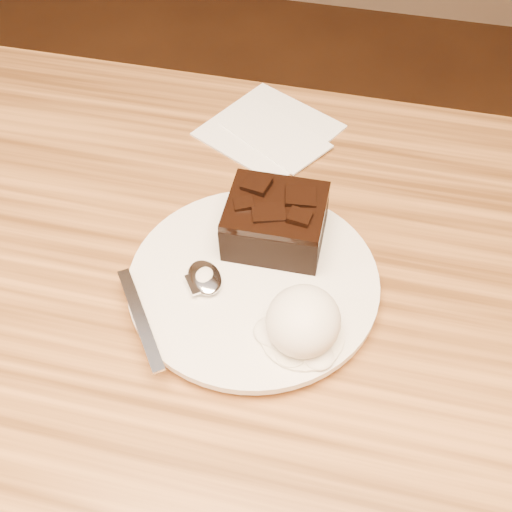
% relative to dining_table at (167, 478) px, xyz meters
% --- Properties ---
extents(dining_table, '(1.20, 0.80, 0.75)m').
position_rel_dining_table_xyz_m(dining_table, '(0.00, 0.00, 0.00)').
color(dining_table, '#563317').
rests_on(dining_table, floor).
extents(plate, '(0.24, 0.24, 0.02)m').
position_rel_dining_table_xyz_m(plate, '(0.11, 0.07, 0.38)').
color(plate, silver).
rests_on(plate, dining_table).
extents(brownie, '(0.09, 0.08, 0.04)m').
position_rel_dining_table_xyz_m(brownie, '(0.12, 0.12, 0.42)').
color(brownie, black).
rests_on(brownie, plate).
extents(ice_cream_scoop, '(0.06, 0.07, 0.05)m').
position_rel_dining_table_xyz_m(ice_cream_scoop, '(0.16, 0.01, 0.42)').
color(ice_cream_scoop, white).
rests_on(ice_cream_scoop, plate).
extents(melt_puddle, '(0.07, 0.07, 0.00)m').
position_rel_dining_table_xyz_m(melt_puddle, '(0.16, 0.01, 0.40)').
color(melt_puddle, white).
rests_on(melt_puddle, plate).
extents(spoon, '(0.13, 0.16, 0.01)m').
position_rel_dining_table_xyz_m(spoon, '(0.06, 0.05, 0.40)').
color(spoon, silver).
rests_on(spoon, plate).
extents(napkin, '(0.18, 0.18, 0.01)m').
position_rel_dining_table_xyz_m(napkin, '(0.07, 0.30, 0.38)').
color(napkin, white).
rests_on(napkin, dining_table).
extents(crumb_a, '(0.01, 0.01, 0.00)m').
position_rel_dining_table_xyz_m(crumb_a, '(0.06, 0.04, 0.40)').
color(crumb_a, black).
rests_on(crumb_a, plate).
extents(crumb_b, '(0.01, 0.01, 0.00)m').
position_rel_dining_table_xyz_m(crumb_b, '(0.14, 0.04, 0.40)').
color(crumb_b, black).
rests_on(crumb_b, plate).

